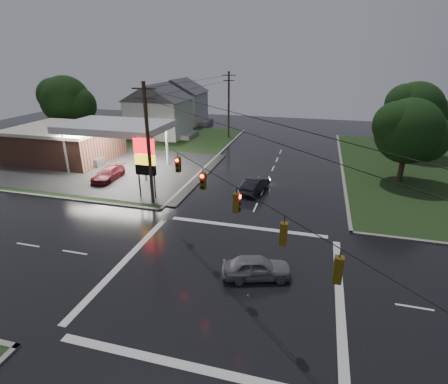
% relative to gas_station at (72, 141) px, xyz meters
% --- Properties ---
extents(ground, '(120.00, 120.00, 0.00)m').
position_rel_gas_station_xyz_m(ground, '(25.68, -19.70, -2.55)').
color(ground, black).
rests_on(ground, ground).
extents(grass_nw, '(36.00, 36.00, 0.08)m').
position_rel_gas_station_xyz_m(grass_nw, '(-0.32, 6.30, -2.51)').
color(grass_nw, black).
rests_on(grass_nw, ground).
extents(gas_station, '(26.20, 18.00, 5.60)m').
position_rel_gas_station_xyz_m(gas_station, '(0.00, 0.00, 0.00)').
color(gas_station, '#2D2D2D').
rests_on(gas_station, ground).
extents(pylon_sign, '(2.00, 0.35, 6.00)m').
position_rel_gas_station_xyz_m(pylon_sign, '(15.18, -9.20, 1.46)').
color(pylon_sign, '#59595E').
rests_on(pylon_sign, ground).
extents(utility_pole_nw, '(2.20, 0.32, 11.00)m').
position_rel_gas_station_xyz_m(utility_pole_nw, '(16.18, -10.20, 3.17)').
color(utility_pole_nw, '#382619').
rests_on(utility_pole_nw, ground).
extents(utility_pole_n, '(2.20, 0.32, 10.50)m').
position_rel_gas_station_xyz_m(utility_pole_n, '(16.18, 18.30, 2.92)').
color(utility_pole_n, '#382619').
rests_on(utility_pole_n, ground).
extents(traffic_signals, '(26.87, 26.87, 1.47)m').
position_rel_gas_station_xyz_m(traffic_signals, '(25.69, -19.72, 3.93)').
color(traffic_signals, black).
rests_on(traffic_signals, ground).
extents(house_near, '(11.05, 8.48, 8.60)m').
position_rel_gas_station_xyz_m(house_near, '(4.73, 16.30, 1.86)').
color(house_near, silver).
rests_on(house_near, ground).
extents(house_far, '(11.05, 8.48, 8.60)m').
position_rel_gas_station_xyz_m(house_far, '(3.73, 28.30, 1.86)').
color(house_far, silver).
rests_on(house_far, ground).
extents(tree_nw_behind, '(8.93, 7.60, 10.00)m').
position_rel_gas_station_xyz_m(tree_nw_behind, '(-8.17, 10.29, 3.63)').
color(tree_nw_behind, black).
rests_on(tree_nw_behind, ground).
extents(tree_ne_near, '(7.99, 6.80, 8.98)m').
position_rel_gas_station_xyz_m(tree_ne_near, '(39.82, 2.29, 3.01)').
color(tree_ne_near, black).
rests_on(tree_ne_near, ground).
extents(tree_ne_far, '(8.46, 7.20, 9.80)m').
position_rel_gas_station_xyz_m(tree_ne_far, '(42.83, 14.29, 3.63)').
color(tree_ne_far, black).
rests_on(tree_ne_far, ground).
extents(car_north, '(2.56, 4.80, 1.50)m').
position_rel_gas_station_xyz_m(car_north, '(24.88, -4.78, -1.80)').
color(car_north, black).
rests_on(car_north, ground).
extents(car_crossing, '(4.63, 2.93, 1.47)m').
position_rel_gas_station_xyz_m(car_crossing, '(27.67, -19.22, -1.81)').
color(car_crossing, gray).
rests_on(car_crossing, ground).
extents(car_pump, '(2.09, 4.99, 1.44)m').
position_rel_gas_station_xyz_m(car_pump, '(8.63, -5.70, -1.83)').
color(car_pump, '#531319').
rests_on(car_pump, ground).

